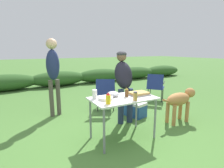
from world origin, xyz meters
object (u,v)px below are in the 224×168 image
Objects in this scene: plate_stack at (106,98)px; standing_person_in_dark_puffer at (124,79)px; food_tray at (139,94)px; paper_cup_stack at (95,94)px; standing_person_in_navy_coat at (53,68)px; mixing_bowl at (113,94)px; camp_chair_near_hedge at (156,86)px; cooler_box at (135,109)px; mustard_bottle at (108,98)px; beer_bottle at (127,92)px; folding_table at (123,102)px; dog at (180,100)px; camp_chair_green_behind_table at (106,92)px; spice_jar at (135,96)px.

plate_stack is 0.16× the size of standing_person_in_dark_puffer.
paper_cup_stack is (-0.78, 0.16, 0.05)m from food_tray.
standing_person_in_navy_coat is (-1.15, 1.68, 0.35)m from food_tray.
camp_chair_near_hedge reaches higher than mixing_bowl.
camp_chair_near_hedge is 1.53× the size of cooler_box.
mustard_bottle is 0.32× the size of cooler_box.
paper_cup_stack is 0.95× the size of beer_bottle.
standing_person_in_navy_coat reaches higher than paper_cup_stack.
folding_table is 2.02× the size of cooler_box.
dog is at bearing -63.91° from camp_chair_near_hedge.
food_tray is 2.40× the size of paper_cup_stack.
beer_bottle is at bearing -73.71° from camp_chair_green_behind_table.
paper_cup_stack is at bearing 100.90° from mustard_bottle.
folding_table is at bearing -178.86° from food_tray.
plate_stack reaches higher than dog.
mustard_bottle is 1.84m from camp_chair_green_behind_table.
plate_stack is at bearing -88.03° from camp_chair_green_behind_table.
camp_chair_green_behind_table is (0.70, 1.41, -0.29)m from plate_stack.
paper_cup_stack is (-0.33, 0.02, 0.03)m from mixing_bowl.
beer_bottle is at bearing 121.24° from cooler_box.
spice_jar is at bearing -75.36° from standing_person_in_navy_coat.
folding_table is 1.22m from cooler_box.
mixing_bowl is 1.40× the size of paper_cup_stack.
mustard_bottle reaches higher than spice_jar.
mixing_bowl is 0.25× the size of camp_chair_green_behind_table.
camp_chair_green_behind_table is 0.86m from cooler_box.
folding_table is 0.45m from mustard_bottle.
beer_bottle is 0.19× the size of camp_chair_near_hedge.
mixing_bowl is at bearing -95.38° from dog.
standing_person_in_dark_puffer reaches higher than camp_chair_green_behind_table.
standing_person_in_navy_coat is at bearing 114.42° from mixing_bowl.
dog is 1.58m from camp_chair_near_hedge.
camp_chair_near_hedge is (1.70, 0.04, 0.00)m from camp_chair_green_behind_table.
camp_chair_near_hedge is 1.49m from cooler_box.
folding_table is 0.33m from plate_stack.
camp_chair_green_behind_table is 1.00× the size of camp_chair_near_hedge.
cooler_box is at bearing 53.74° from spice_jar.
beer_bottle is 0.29× the size of cooler_box.
cooler_box is (0.43, -0.68, -0.30)m from camp_chair_green_behind_table.
folding_table is 1.47m from dog.
dog is 1.77m from camp_chair_green_behind_table.
camp_chair_near_hedge is at bearing -14.36° from standing_person_in_navy_coat.
camp_chair_green_behind_table is (0.06, 1.44, -0.30)m from food_tray.
dog is at bearing 0.62° from beer_bottle.
plate_stack is at bearing 177.98° from beer_bottle.
paper_cup_stack is 0.55m from beer_bottle.
standing_person_in_navy_coat reaches higher than mixing_bowl.
camp_chair_near_hedge is at bearing 31.28° from mixing_bowl.
spice_jar reaches higher than folding_table.
dog is at bearing -24.56° from camp_chair_green_behind_table.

